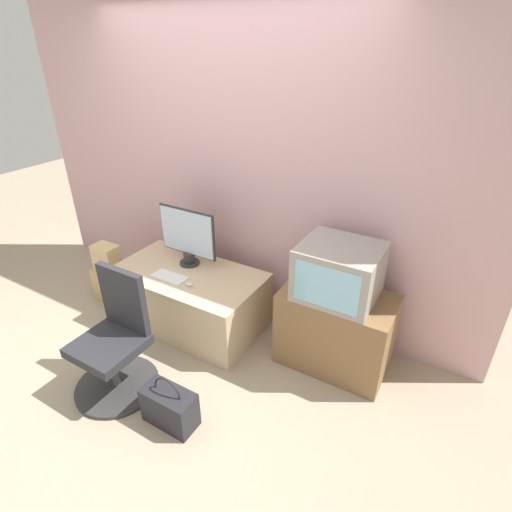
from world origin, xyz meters
The scene contains 12 objects.
ground_plane centered at (0.00, 0.00, 0.00)m, with size 12.00×12.00×0.00m, color tan.
wall_back centered at (0.00, 1.32, 1.30)m, with size 4.40×0.05×2.60m.
desk centered at (-0.12, 0.80, 0.26)m, with size 1.27×0.71×0.51m.
side_stand centered at (1.15, 0.96, 0.31)m, with size 0.81×0.49×0.62m.
main_monitor centered at (-0.20, 0.93, 0.77)m, with size 0.55×0.17×0.51m.
keyboard centered at (-0.19, 0.66, 0.52)m, with size 0.30×0.14×0.01m.
mouse centered at (0.03, 0.64, 0.53)m, with size 0.07×0.03×0.03m.
crt_tv centered at (1.12, 0.96, 0.81)m, with size 0.54×0.49×0.39m.
office_chair centered at (-0.10, -0.03, 0.34)m, with size 0.59×0.59×0.90m.
cardboard_box_lower centered at (-1.01, 0.71, 0.17)m, with size 0.26×0.25×0.34m.
cardboard_box_upper centered at (-1.01, 0.71, 0.45)m, with size 0.24×0.16×0.23m.
handbag centered at (0.43, -0.12, 0.14)m, with size 0.36×0.18×0.38m.
Camera 1 is at (1.83, -1.39, 2.23)m, focal length 28.00 mm.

